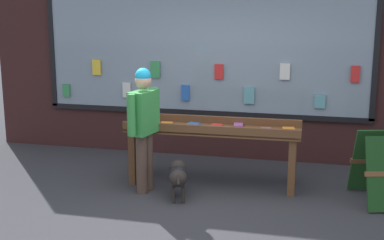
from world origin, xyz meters
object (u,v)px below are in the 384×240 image
(display_table_main, at_px, (213,134))
(small_dog, at_px, (178,175))
(person_browsing, at_px, (144,121))
(sandwich_board_sign, at_px, (382,167))

(display_table_main, bearing_deg, small_dog, -115.19)
(person_browsing, bearing_deg, sandwich_board_sign, -70.86)
(person_browsing, xyz_separation_m, sandwich_board_sign, (2.93, 0.33, -0.49))
(small_dog, relative_size, sandwich_board_sign, 0.61)
(display_table_main, bearing_deg, sandwich_board_sign, -4.21)
(person_browsing, height_order, sandwich_board_sign, person_browsing)
(display_table_main, height_order, small_dog, display_table_main)
(small_dog, bearing_deg, sandwich_board_sign, -94.18)
(person_browsing, distance_m, sandwich_board_sign, 2.99)
(person_browsing, bearing_deg, small_dog, -95.96)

